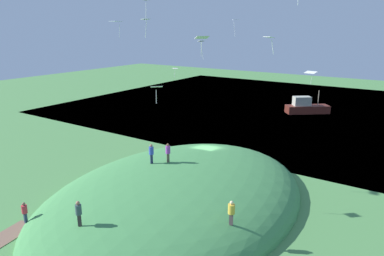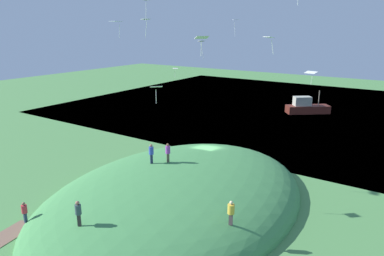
% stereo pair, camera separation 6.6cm
% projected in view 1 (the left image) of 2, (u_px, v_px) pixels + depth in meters
% --- Properties ---
extents(ground_plane, '(160.00, 160.00, 0.00)m').
position_uv_depth(ground_plane, '(207.00, 167.00, 36.91)').
color(ground_plane, '#4C8646').
extents(lake_water, '(58.74, 80.00, 0.40)m').
position_uv_depth(lake_water, '(302.00, 110.00, 63.08)').
color(lake_water, '#28526D').
rests_on(lake_water, ground_plane).
extents(grass_hill, '(26.93, 19.26, 5.33)m').
position_uv_depth(grass_hill, '(178.00, 199.00, 30.00)').
color(grass_hill, '#438849').
rests_on(grass_hill, ground_plane).
extents(boat_on_lake, '(6.19, 6.95, 3.85)m').
position_uv_depth(boat_on_lake, '(306.00, 107.00, 59.88)').
color(boat_on_lake, '#532019').
rests_on(boat_on_lake, lake_water).
extents(person_walking_path, '(0.59, 0.59, 1.72)m').
position_uv_depth(person_walking_path, '(168.00, 151.00, 30.72)').
color(person_walking_path, brown).
rests_on(person_walking_path, grass_hill).
extents(person_near_shore, '(0.56, 0.56, 1.77)m').
position_uv_depth(person_near_shore, '(151.00, 151.00, 30.60)').
color(person_near_shore, '#242C4B').
rests_on(person_near_shore, grass_hill).
extents(person_on_hilltop, '(0.56, 0.56, 1.70)m').
position_uv_depth(person_on_hilltop, '(231.00, 210.00, 22.60)').
color(person_on_hilltop, '#5A444A').
rests_on(person_on_hilltop, grass_hill).
extents(person_watching_kites, '(0.53, 0.53, 1.73)m').
position_uv_depth(person_watching_kites, '(78.00, 210.00, 22.07)').
color(person_watching_kites, '#322A2C').
rests_on(person_watching_kites, grass_hill).
extents(person_with_child, '(0.42, 0.42, 1.56)m').
position_uv_depth(person_with_child, '(24.00, 210.00, 24.85)').
color(person_with_child, navy).
rests_on(person_with_child, grass_hill).
extents(kite_1, '(1.13, 1.10, 1.46)m').
position_uv_depth(kite_1, '(202.00, 38.00, 25.47)').
color(kite_1, white).
extents(kite_2, '(0.96, 0.79, 1.82)m').
position_uv_depth(kite_2, '(146.00, 1.00, 30.70)').
color(kite_2, white).
extents(kite_3, '(1.04, 1.05, 1.38)m').
position_uv_depth(kite_3, '(157.00, 87.00, 26.32)').
color(kite_3, white).
extents(kite_4, '(0.97, 0.76, 1.87)m').
position_uv_depth(kite_4, '(146.00, 20.00, 35.07)').
color(kite_4, silver).
extents(kite_5, '(1.13, 1.10, 2.05)m').
position_uv_depth(kite_5, '(235.00, 21.00, 43.13)').
color(kite_5, white).
extents(kite_7, '(1.03, 1.02, 1.14)m').
position_uv_depth(kite_7, '(175.00, 69.00, 42.53)').
color(kite_7, white).
extents(kite_8, '(0.81, 0.69, 2.08)m').
position_uv_depth(kite_8, '(201.00, 43.00, 40.02)').
color(kite_8, white).
extents(kite_9, '(1.06, 1.34, 1.35)m').
position_uv_depth(kite_9, '(311.00, 73.00, 37.78)').
color(kite_9, white).
extents(kite_10, '(0.76, 0.86, 1.27)m').
position_uv_depth(kite_10, '(269.00, 38.00, 25.41)').
color(kite_10, white).
extents(kite_11, '(1.08, 0.79, 1.38)m').
position_uv_depth(kite_11, '(116.00, 22.00, 29.56)').
color(kite_11, white).
extents(mooring_post, '(0.14, 0.14, 1.11)m').
position_uv_depth(mooring_post, '(207.00, 151.00, 40.12)').
color(mooring_post, brown).
rests_on(mooring_post, ground_plane).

